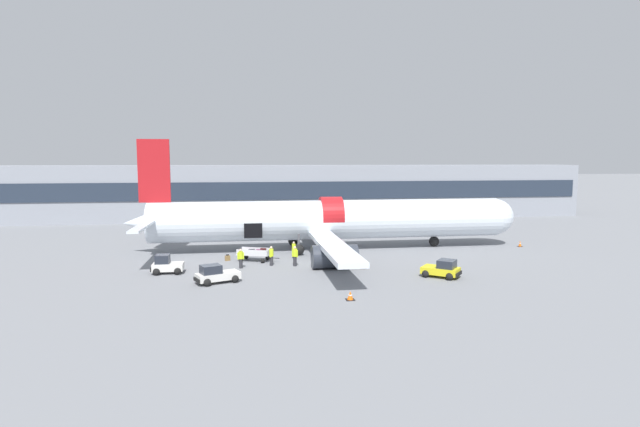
{
  "coord_description": "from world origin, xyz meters",
  "views": [
    {
      "loc": [
        -6.18,
        -41.79,
        8.94
      ],
      "look_at": [
        1.05,
        5.49,
        3.8
      ],
      "focal_mm": 28.0,
      "sensor_mm": 36.0,
      "label": 1
    }
  ],
  "objects_px": {
    "baggage_tug_lead": "(216,275)",
    "ground_crew_loader_a": "(241,258)",
    "suitcase_on_tarmac_upright": "(228,258)",
    "airplane": "(326,220)",
    "baggage_cart_loading": "(256,254)",
    "ground_crew_supervisor": "(295,256)",
    "baggage_tug_rear": "(442,269)",
    "ground_crew_driver": "(271,255)",
    "ground_crew_loader_b": "(294,249)",
    "baggage_tug_mid": "(167,266)"
  },
  "relations": [
    {
      "from": "baggage_tug_lead",
      "to": "ground_crew_loader_a",
      "type": "relative_size",
      "value": 2.11
    },
    {
      "from": "suitcase_on_tarmac_upright",
      "to": "ground_crew_loader_a",
      "type": "bearing_deg",
      "value": -70.44
    },
    {
      "from": "airplane",
      "to": "baggage_tug_lead",
      "type": "relative_size",
      "value": 11.41
    },
    {
      "from": "baggage_cart_loading",
      "to": "ground_crew_supervisor",
      "type": "height_order",
      "value": "ground_crew_supervisor"
    },
    {
      "from": "airplane",
      "to": "ground_crew_loader_a",
      "type": "height_order",
      "value": "airplane"
    },
    {
      "from": "baggage_tug_lead",
      "to": "suitcase_on_tarmac_upright",
      "type": "distance_m",
      "value": 8.15
    },
    {
      "from": "baggage_cart_loading",
      "to": "ground_crew_supervisor",
      "type": "bearing_deg",
      "value": -38.19
    },
    {
      "from": "baggage_tug_rear",
      "to": "ground_crew_driver",
      "type": "height_order",
      "value": "ground_crew_driver"
    },
    {
      "from": "baggage_tug_lead",
      "to": "ground_crew_loader_b",
      "type": "xyz_separation_m",
      "value": [
        6.53,
        8.35,
        0.21
      ]
    },
    {
      "from": "baggage_tug_mid",
      "to": "baggage_cart_loading",
      "type": "bearing_deg",
      "value": 28.06
    },
    {
      "from": "baggage_tug_rear",
      "to": "ground_crew_loader_a",
      "type": "relative_size",
      "value": 1.92
    },
    {
      "from": "ground_crew_supervisor",
      "to": "suitcase_on_tarmac_upright",
      "type": "relative_size",
      "value": 2.96
    },
    {
      "from": "baggage_tug_rear",
      "to": "suitcase_on_tarmac_upright",
      "type": "xyz_separation_m",
      "value": [
        -16.49,
        8.86,
        -0.37
      ]
    },
    {
      "from": "ground_crew_loader_a",
      "to": "ground_crew_driver",
      "type": "xyz_separation_m",
      "value": [
        2.56,
        0.67,
        0.02
      ]
    },
    {
      "from": "baggage_tug_lead",
      "to": "ground_crew_loader_a",
      "type": "distance_m",
      "value": 5.08
    },
    {
      "from": "ground_crew_loader_b",
      "to": "baggage_tug_rear",
      "type": "bearing_deg",
      "value": -40.84
    },
    {
      "from": "baggage_tug_lead",
      "to": "ground_crew_supervisor",
      "type": "height_order",
      "value": "ground_crew_supervisor"
    },
    {
      "from": "airplane",
      "to": "ground_crew_loader_a",
      "type": "bearing_deg",
      "value": -138.02
    },
    {
      "from": "baggage_cart_loading",
      "to": "ground_crew_loader_a",
      "type": "distance_m",
      "value": 3.04
    },
    {
      "from": "baggage_tug_lead",
      "to": "ground_crew_supervisor",
      "type": "relative_size",
      "value": 2.03
    },
    {
      "from": "baggage_tug_lead",
      "to": "baggage_tug_rear",
      "type": "height_order",
      "value": "baggage_tug_lead"
    },
    {
      "from": "ground_crew_loader_b",
      "to": "ground_crew_supervisor",
      "type": "height_order",
      "value": "ground_crew_supervisor"
    },
    {
      "from": "baggage_tug_lead",
      "to": "ground_crew_driver",
      "type": "height_order",
      "value": "ground_crew_driver"
    },
    {
      "from": "baggage_tug_lead",
      "to": "suitcase_on_tarmac_upright",
      "type": "height_order",
      "value": "baggage_tug_lead"
    },
    {
      "from": "baggage_tug_mid",
      "to": "ground_crew_loader_b",
      "type": "height_order",
      "value": "ground_crew_loader_b"
    },
    {
      "from": "baggage_tug_lead",
      "to": "ground_crew_loader_a",
      "type": "bearing_deg",
      "value": 69.76
    },
    {
      "from": "baggage_tug_rear",
      "to": "ground_crew_supervisor",
      "type": "xyz_separation_m",
      "value": [
        -10.77,
        5.69,
        0.29
      ]
    },
    {
      "from": "baggage_cart_loading",
      "to": "suitcase_on_tarmac_upright",
      "type": "xyz_separation_m",
      "value": [
        -2.47,
        0.61,
        -0.38
      ]
    },
    {
      "from": "ground_crew_loader_b",
      "to": "suitcase_on_tarmac_upright",
      "type": "bearing_deg",
      "value": -177.77
    },
    {
      "from": "ground_crew_driver",
      "to": "baggage_cart_loading",
      "type": "bearing_deg",
      "value": 121.83
    },
    {
      "from": "ground_crew_supervisor",
      "to": "baggage_tug_lead",
      "type": "bearing_deg",
      "value": -141.76
    },
    {
      "from": "baggage_tug_rear",
      "to": "baggage_tug_lead",
      "type": "bearing_deg",
      "value": 177.51
    },
    {
      "from": "baggage_tug_lead",
      "to": "ground_crew_loader_a",
      "type": "height_order",
      "value": "ground_crew_loader_a"
    },
    {
      "from": "ground_crew_driver",
      "to": "ground_crew_loader_b",
      "type": "bearing_deg",
      "value": 52.85
    },
    {
      "from": "ground_crew_loader_b",
      "to": "baggage_cart_loading",
      "type": "bearing_deg",
      "value": -166.36
    },
    {
      "from": "baggage_cart_loading",
      "to": "baggage_tug_lead",
      "type": "bearing_deg",
      "value": -112.04
    },
    {
      "from": "ground_crew_loader_a",
      "to": "airplane",
      "type": "bearing_deg",
      "value": 41.98
    },
    {
      "from": "ground_crew_loader_a",
      "to": "suitcase_on_tarmac_upright",
      "type": "relative_size",
      "value": 2.85
    },
    {
      "from": "ground_crew_supervisor",
      "to": "ground_crew_loader_a",
      "type": "bearing_deg",
      "value": -177.62
    },
    {
      "from": "ground_crew_driver",
      "to": "suitcase_on_tarmac_upright",
      "type": "height_order",
      "value": "ground_crew_driver"
    },
    {
      "from": "baggage_cart_loading",
      "to": "ground_crew_driver",
      "type": "xyz_separation_m",
      "value": [
        1.28,
        -2.07,
        0.26
      ]
    },
    {
      "from": "ground_crew_loader_a",
      "to": "ground_crew_supervisor",
      "type": "height_order",
      "value": "ground_crew_supervisor"
    },
    {
      "from": "ground_crew_loader_b",
      "to": "ground_crew_loader_a",
      "type": "bearing_deg",
      "value": -143.06
    },
    {
      "from": "baggage_cart_loading",
      "to": "suitcase_on_tarmac_upright",
      "type": "height_order",
      "value": "baggage_cart_loading"
    },
    {
      "from": "baggage_tug_mid",
      "to": "baggage_cart_loading",
      "type": "relative_size",
      "value": 0.66
    },
    {
      "from": "baggage_tug_mid",
      "to": "baggage_cart_loading",
      "type": "xyz_separation_m",
      "value": [
        7.07,
        3.77,
        -0.02
      ]
    },
    {
      "from": "ground_crew_loader_a",
      "to": "ground_crew_supervisor",
      "type": "xyz_separation_m",
      "value": [
        4.53,
        0.19,
        0.03
      ]
    },
    {
      "from": "baggage_tug_lead",
      "to": "ground_crew_loader_b",
      "type": "relative_size",
      "value": 2.24
    },
    {
      "from": "ground_crew_loader_a",
      "to": "ground_crew_loader_b",
      "type": "distance_m",
      "value": 5.97
    },
    {
      "from": "baggage_tug_rear",
      "to": "ground_crew_supervisor",
      "type": "height_order",
      "value": "ground_crew_supervisor"
    }
  ]
}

